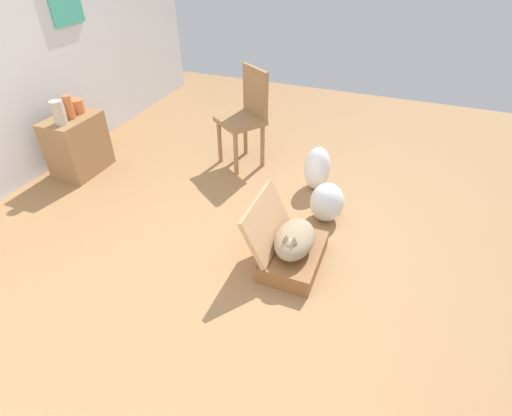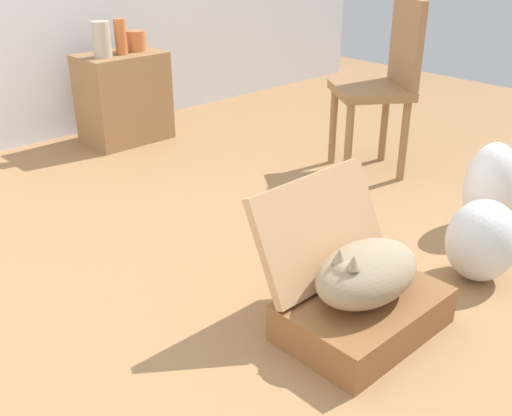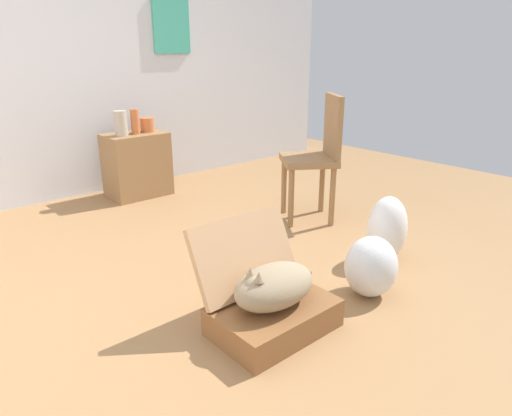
% 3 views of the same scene
% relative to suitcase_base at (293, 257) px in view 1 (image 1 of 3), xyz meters
% --- Properties ---
extents(ground_plane, '(7.68, 7.68, 0.00)m').
position_rel_suitcase_base_xyz_m(ground_plane, '(0.00, 0.57, -0.07)').
color(ground_plane, '#9E7247').
rests_on(ground_plane, ground).
extents(suitcase_base, '(0.58, 0.40, 0.14)m').
position_rel_suitcase_base_xyz_m(suitcase_base, '(0.00, 0.00, 0.00)').
color(suitcase_base, brown).
rests_on(suitcase_base, ground).
extents(suitcase_lid, '(0.58, 0.20, 0.37)m').
position_rel_suitcase_base_xyz_m(suitcase_lid, '(0.00, 0.22, 0.26)').
color(suitcase_lid, tan).
rests_on(suitcase_lid, suitcase_base).
extents(cat, '(0.52, 0.28, 0.23)m').
position_rel_suitcase_base_xyz_m(cat, '(-0.01, 0.00, 0.17)').
color(cat, '#998466').
rests_on(cat, suitcase_base).
extents(plastic_bag_white, '(0.30, 0.28, 0.34)m').
position_rel_suitcase_base_xyz_m(plastic_bag_white, '(0.64, -0.10, 0.10)').
color(plastic_bag_white, silver).
rests_on(plastic_bag_white, ground).
extents(plastic_bag_clear, '(0.28, 0.24, 0.43)m').
position_rel_suitcase_base_xyz_m(plastic_bag_clear, '(1.09, 0.10, 0.14)').
color(plastic_bag_clear, white).
rests_on(plastic_bag_clear, ground).
extents(side_table, '(0.54, 0.37, 0.58)m').
position_rel_suitcase_base_xyz_m(side_table, '(0.53, 2.42, 0.22)').
color(side_table, olive).
rests_on(side_table, ground).
extents(vase_tall, '(0.11, 0.11, 0.22)m').
position_rel_suitcase_base_xyz_m(vase_tall, '(0.40, 2.39, 0.62)').
color(vase_tall, '#B7AD99').
rests_on(vase_tall, side_table).
extents(vase_short, '(0.12, 0.12, 0.13)m').
position_rel_suitcase_base_xyz_m(vase_short, '(0.67, 2.42, 0.57)').
color(vase_short, '#CC6B38').
rests_on(vase_short, side_table).
extents(vase_round, '(0.08, 0.08, 0.22)m').
position_rel_suitcase_base_xyz_m(vase_round, '(0.53, 2.39, 0.62)').
color(vase_round, '#CC6B38').
rests_on(vase_round, side_table).
extents(chair, '(0.56, 0.56, 0.98)m').
position_rel_suitcase_base_xyz_m(chair, '(1.32, 0.92, 0.47)').
color(chair, olive).
rests_on(chair, ground).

